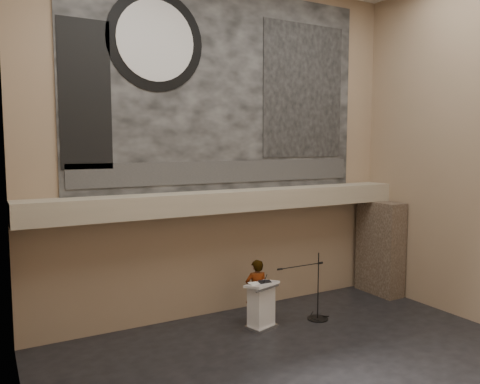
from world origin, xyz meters
TOP-DOWN VIEW (x-y plane):
  - floor at (0.00, 0.00)m, footprint 10.00×10.00m
  - wall_back at (0.00, 4.00)m, footprint 10.00×0.02m
  - wall_left at (-5.00, 0.00)m, footprint 0.02×8.00m
  - soffit at (0.00, 3.60)m, footprint 10.00×0.80m
  - sprinkler_left at (-1.60, 3.55)m, footprint 0.04×0.04m
  - sprinkler_right at (1.90, 3.55)m, footprint 0.04×0.04m
  - banner at (0.00, 3.97)m, footprint 8.00×0.05m
  - banner_text_strip at (0.00, 3.93)m, footprint 7.76×0.02m
  - banner_clock_rim at (-1.80, 3.93)m, footprint 2.30×0.02m
  - banner_clock_face at (-1.80, 3.91)m, footprint 1.84×0.02m
  - banner_building_print at (2.40, 3.93)m, footprint 2.60×0.02m
  - banner_brick_print at (-3.40, 3.93)m, footprint 1.10×0.02m
  - stone_pier at (4.65, 3.15)m, footprint 0.60×1.40m
  - lectern at (0.20, 2.53)m, footprint 0.84×0.69m
  - binder at (0.29, 2.50)m, footprint 0.33×0.29m
  - papers at (0.02, 2.53)m, footprint 0.25×0.34m
  - speaker_person at (0.31, 2.93)m, footprint 0.63×0.48m
  - mic_stand at (1.70, 2.34)m, footprint 1.47×0.52m

SIDE VIEW (x-z plane):
  - floor at x=0.00m, z-range 0.00..0.00m
  - mic_stand at x=1.70m, z-range -0.60..1.09m
  - lectern at x=0.20m, z-range -0.01..1.12m
  - speaker_person at x=0.31m, z-range 0.00..1.56m
  - papers at x=0.02m, z-range 1.10..1.10m
  - binder at x=0.29m, z-range 1.10..1.14m
  - stone_pier at x=4.65m, z-range 0.00..2.70m
  - sprinkler_left at x=-1.60m, z-range 2.64..2.70m
  - sprinkler_right at x=1.90m, z-range 2.64..2.70m
  - soffit at x=0.00m, z-range 2.70..3.20m
  - banner_text_strip at x=0.00m, z-range 3.38..3.93m
  - wall_back at x=0.00m, z-range 0.00..8.50m
  - wall_left at x=-5.00m, z-range 0.00..8.50m
  - banner_brick_print at x=-3.40m, z-range 3.80..7.00m
  - banner at x=0.00m, z-range 3.20..8.20m
  - banner_building_print at x=2.40m, z-range 4.00..7.60m
  - banner_clock_rim at x=-1.80m, z-range 5.55..7.85m
  - banner_clock_face at x=-1.80m, z-range 5.78..7.62m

